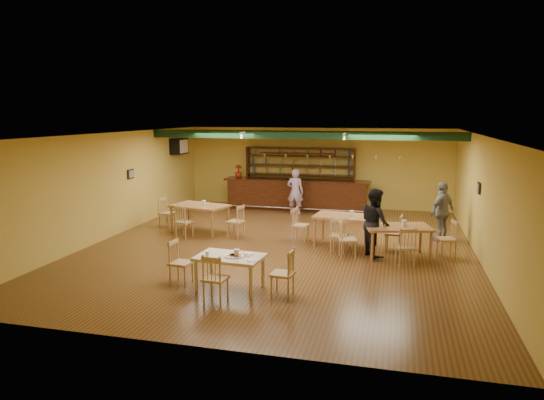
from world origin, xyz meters
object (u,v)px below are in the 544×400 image
(bar_counter, at_px, (296,195))
(dining_table_a, at_px, (200,218))
(near_table, at_px, (230,273))
(dining_table_b, at_px, (346,231))
(dining_table_d, at_px, (397,242))
(patron_bar, at_px, (295,192))
(patron_right_a, at_px, (375,222))

(bar_counter, relative_size, dining_table_a, 3.25)
(bar_counter, bearing_deg, near_table, -87.55)
(dining_table_a, xyz_separation_m, dining_table_b, (4.42, -0.49, -0.00))
(dining_table_d, relative_size, near_table, 1.19)
(dining_table_a, relative_size, patron_bar, 1.02)
(dining_table_b, relative_size, dining_table_d, 1.05)
(dining_table_b, distance_m, patron_bar, 4.39)
(bar_counter, distance_m, dining_table_d, 6.53)
(patron_right_a, bearing_deg, dining_table_d, -114.84)
(bar_counter, height_order, dining_table_b, bar_counter)
(near_table, bearing_deg, dining_table_d, 49.32)
(dining_table_b, xyz_separation_m, patron_right_a, (0.80, -0.80, 0.45))
(dining_table_d, bearing_deg, patron_bar, 112.33)
(near_table, distance_m, patron_bar, 7.84)
(bar_counter, xyz_separation_m, near_table, (0.37, -8.65, -0.21))
(dining_table_b, relative_size, patron_right_a, 0.96)
(dining_table_b, xyz_separation_m, dining_table_d, (1.36, -0.79, -0.02))
(near_table, distance_m, patron_right_a, 4.25)
(dining_table_b, bearing_deg, bar_counter, 123.34)
(dining_table_b, bearing_deg, patron_right_a, -37.97)
(dining_table_b, height_order, patron_right_a, patron_right_a)
(bar_counter, xyz_separation_m, patron_bar, (0.12, -0.83, 0.25))
(dining_table_a, height_order, dining_table_d, dining_table_a)
(bar_counter, height_order, near_table, bar_counter)
(patron_right_a, bearing_deg, dining_table_a, 50.26)
(dining_table_a, distance_m, patron_right_a, 5.40)
(dining_table_a, xyz_separation_m, patron_right_a, (5.22, -1.29, 0.45))
(dining_table_a, bearing_deg, dining_table_b, 8.23)
(dining_table_b, height_order, patron_bar, patron_bar)
(patron_bar, height_order, patron_right_a, patron_right_a)
(near_table, height_order, patron_bar, patron_bar)
(patron_bar, bearing_deg, bar_counter, -78.49)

